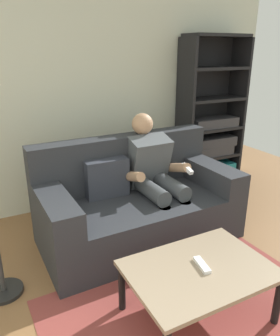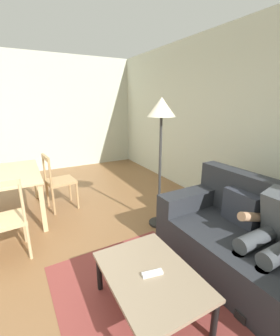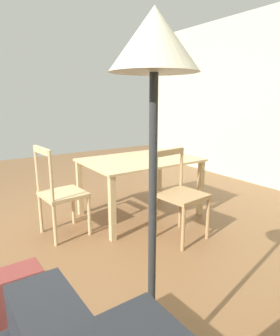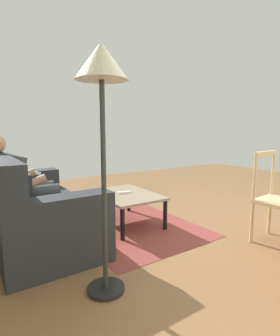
# 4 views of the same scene
# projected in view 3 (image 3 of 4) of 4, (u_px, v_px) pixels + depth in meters

# --- Properties ---
(ground_plane) EXTENTS (9.18, 9.18, 0.00)m
(ground_plane) POSITION_uv_depth(u_px,v_px,m) (51.00, 240.00, 2.99)
(ground_plane) COLOR brown
(wall_side) EXTENTS (0.12, 6.27, 2.80)m
(wall_side) POSITION_uv_depth(u_px,v_px,m) (269.00, 100.00, 4.61)
(wall_side) COLOR beige
(wall_side) RESTS_ON ground_plane
(dining_table) EXTENTS (1.34, 0.94, 0.71)m
(dining_table) POSITION_uv_depth(u_px,v_px,m) (140.00, 167.00, 3.52)
(dining_table) COLOR #D1B27F
(dining_table) RESTS_ON ground_plane
(dining_chair_near_wall) EXTENTS (0.46, 0.46, 0.92)m
(dining_chair_near_wall) POSITION_uv_depth(u_px,v_px,m) (180.00, 195.00, 2.95)
(dining_chair_near_wall) COLOR tan
(dining_chair_near_wall) RESTS_ON ground_plane
(dining_chair_facing_couch) EXTENTS (0.45, 0.45, 0.96)m
(dining_chair_facing_couch) POSITION_uv_depth(u_px,v_px,m) (60.00, 194.00, 3.01)
(dining_chair_facing_couch) COLOR #D1B27F
(dining_chair_facing_couch) RESTS_ON ground_plane
(floor_lamp) EXTENTS (0.36, 0.36, 1.76)m
(floor_lamp) POSITION_uv_depth(u_px,v_px,m) (154.00, 82.00, 1.14)
(floor_lamp) COLOR black
(floor_lamp) RESTS_ON ground_plane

